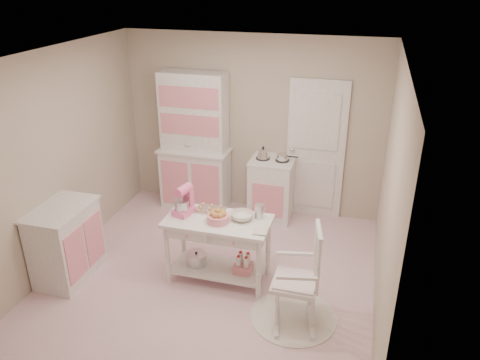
# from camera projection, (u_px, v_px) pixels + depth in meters

# --- Properties ---
(room_shell) EXTENTS (3.84, 3.84, 2.62)m
(room_shell) POSITION_uv_depth(u_px,v_px,m) (208.00, 147.00, 5.00)
(room_shell) COLOR #C77C94
(room_shell) RESTS_ON ground
(door) EXTENTS (0.82, 0.05, 2.04)m
(door) POSITION_uv_depth(u_px,v_px,m) (316.00, 150.00, 6.66)
(door) COLOR white
(door) RESTS_ON ground
(hutch) EXTENTS (1.06, 0.50, 2.08)m
(hutch) POSITION_uv_depth(u_px,v_px,m) (194.00, 142.00, 6.90)
(hutch) COLOR white
(hutch) RESTS_ON ground
(stove) EXTENTS (0.62, 0.57, 0.92)m
(stove) POSITION_uv_depth(u_px,v_px,m) (272.00, 189.00, 6.81)
(stove) COLOR white
(stove) RESTS_ON ground
(base_cabinet) EXTENTS (0.54, 0.84, 0.92)m
(base_cabinet) POSITION_uv_depth(u_px,v_px,m) (66.00, 243.00, 5.47)
(base_cabinet) COLOR white
(base_cabinet) RESTS_ON ground
(lace_rug) EXTENTS (0.92, 0.92, 0.01)m
(lace_rug) POSITION_uv_depth(u_px,v_px,m) (293.00, 317.00, 4.98)
(lace_rug) COLOR white
(lace_rug) RESTS_ON ground
(rocking_chair) EXTENTS (0.61, 0.80, 1.10)m
(rocking_chair) POSITION_uv_depth(u_px,v_px,m) (296.00, 274.00, 4.75)
(rocking_chair) COLOR white
(rocking_chair) RESTS_ON ground
(work_table) EXTENTS (1.20, 0.60, 0.80)m
(work_table) POSITION_uv_depth(u_px,v_px,m) (218.00, 250.00, 5.44)
(work_table) COLOR white
(work_table) RESTS_ON ground
(stand_mixer) EXTENTS (0.26, 0.32, 0.34)m
(stand_mixer) POSITION_uv_depth(u_px,v_px,m) (183.00, 201.00, 5.33)
(stand_mixer) COLOR pink
(stand_mixer) RESTS_ON work_table
(cookie_tray) EXTENTS (0.34, 0.24, 0.02)m
(cookie_tray) POSITION_uv_depth(u_px,v_px,m) (210.00, 210.00, 5.47)
(cookie_tray) COLOR silver
(cookie_tray) RESTS_ON work_table
(bread_basket) EXTENTS (0.25, 0.25, 0.09)m
(bread_basket) POSITION_uv_depth(u_px,v_px,m) (218.00, 218.00, 5.21)
(bread_basket) COLOR pink
(bread_basket) RESTS_ON work_table
(mixing_bowl) EXTENTS (0.26, 0.26, 0.08)m
(mixing_bowl) POSITION_uv_depth(u_px,v_px,m) (242.00, 216.00, 5.27)
(mixing_bowl) COLOR silver
(mixing_bowl) RESTS_ON work_table
(metal_pitcher) EXTENTS (0.10, 0.10, 0.17)m
(metal_pitcher) POSITION_uv_depth(u_px,v_px,m) (259.00, 211.00, 5.27)
(metal_pitcher) COLOR silver
(metal_pitcher) RESTS_ON work_table
(recipe_book) EXTENTS (0.16, 0.21, 0.02)m
(recipe_book) POSITION_uv_depth(u_px,v_px,m) (254.00, 230.00, 5.06)
(recipe_book) COLOR silver
(recipe_book) RESTS_ON work_table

